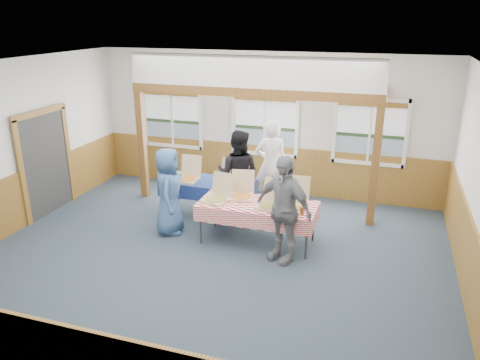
% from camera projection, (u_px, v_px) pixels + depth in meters
% --- Properties ---
extents(floor, '(8.00, 8.00, 0.00)m').
position_uv_depth(floor, '(211.00, 259.00, 7.98)').
color(floor, '#25313D').
rests_on(floor, ground).
extents(ceiling, '(8.00, 8.00, 0.00)m').
position_uv_depth(ceiling, '(206.00, 68.00, 6.91)').
color(ceiling, white).
rests_on(ceiling, wall_back).
extents(wall_back, '(8.00, 0.00, 8.00)m').
position_uv_depth(wall_back, '(265.00, 124.00, 10.59)').
color(wall_back, silver).
rests_on(wall_back, floor).
extents(wall_front, '(8.00, 0.00, 8.00)m').
position_uv_depth(wall_front, '(69.00, 284.00, 4.31)').
color(wall_front, silver).
rests_on(wall_front, floor).
extents(wall_left, '(0.00, 8.00, 8.00)m').
position_uv_depth(wall_left, '(6.00, 149.00, 8.61)').
color(wall_left, silver).
rests_on(wall_left, floor).
extents(wainscot_back, '(7.98, 0.05, 1.10)m').
position_uv_depth(wainscot_back, '(264.00, 168.00, 10.91)').
color(wainscot_back, brown).
rests_on(wainscot_back, floor).
extents(wainscot_left, '(0.05, 6.98, 1.10)m').
position_uv_depth(wainscot_left, '(17.00, 202.00, 8.95)').
color(wainscot_left, brown).
rests_on(wainscot_left, floor).
extents(wainscot_right, '(0.05, 6.98, 1.10)m').
position_uv_depth(wainscot_right, '(470.00, 267.00, 6.65)').
color(wainscot_right, brown).
rests_on(wainscot_right, floor).
extents(cased_opening, '(0.06, 1.30, 2.10)m').
position_uv_depth(cased_opening, '(46.00, 164.00, 9.59)').
color(cased_opening, '#2D2D2D').
rests_on(cased_opening, wall_left).
extents(window_left, '(1.56, 0.10, 1.46)m').
position_uv_depth(window_left, '(172.00, 115.00, 11.19)').
color(window_left, white).
rests_on(window_left, wall_back).
extents(window_mid, '(1.56, 0.10, 1.46)m').
position_uv_depth(window_mid, '(265.00, 121.00, 10.52)').
color(window_mid, white).
rests_on(window_mid, wall_back).
extents(window_right, '(1.56, 0.10, 1.46)m').
position_uv_depth(window_right, '(370.00, 128.00, 9.85)').
color(window_right, white).
rests_on(window_right, wall_back).
extents(post_left, '(0.15, 0.15, 2.40)m').
position_uv_depth(post_left, '(142.00, 145.00, 10.37)').
color(post_left, '#583B13').
rests_on(post_left, floor).
extents(post_right, '(0.15, 0.15, 2.40)m').
position_uv_depth(post_right, '(375.00, 167.00, 8.92)').
color(post_right, '#583B13').
rests_on(post_right, floor).
extents(cross_beam, '(5.15, 0.18, 0.18)m').
position_uv_depth(cross_beam, '(250.00, 92.00, 9.21)').
color(cross_beam, '#583B13').
rests_on(cross_beam, post_left).
extents(table_left, '(2.02, 1.30, 0.76)m').
position_uv_depth(table_left, '(208.00, 183.00, 9.50)').
color(table_left, '#2D2D2D').
rests_on(table_left, floor).
extents(table_right, '(2.23, 1.27, 0.76)m').
position_uv_depth(table_right, '(258.00, 206.00, 8.36)').
color(table_right, '#2D2D2D').
rests_on(table_right, floor).
extents(pizza_box_a, '(0.44, 0.53, 0.47)m').
position_uv_depth(pizza_box_a, '(188.00, 177.00, 9.47)').
color(pizza_box_a, '#CFAF8A').
rests_on(pizza_box_a, table_left).
extents(pizza_box_b, '(0.40, 0.48, 0.41)m').
position_uv_depth(pizza_box_b, '(227.00, 177.00, 9.50)').
color(pizza_box_b, '#CFAF8A').
rests_on(pizza_box_b, table_left).
extents(pizza_box_c, '(0.52, 0.60, 0.47)m').
position_uv_depth(pizza_box_c, '(217.00, 197.00, 8.44)').
color(pizza_box_c, '#CFAF8A').
rests_on(pizza_box_c, table_right).
extents(pizza_box_d, '(0.52, 0.59, 0.46)m').
position_uv_depth(pizza_box_d, '(242.00, 194.00, 8.59)').
color(pizza_box_d, '#CFAF8A').
rests_on(pizza_box_d, table_right).
extents(pizza_box_e, '(0.47, 0.55, 0.46)m').
position_uv_depth(pizza_box_e, '(270.00, 203.00, 8.17)').
color(pizza_box_e, '#CFAF8A').
rests_on(pizza_box_e, table_right).
extents(pizza_box_f, '(0.44, 0.53, 0.47)m').
position_uv_depth(pizza_box_f, '(295.00, 201.00, 8.26)').
color(pizza_box_f, '#CFAF8A').
rests_on(pizza_box_f, table_right).
extents(veggie_tray, '(0.43, 0.43, 0.10)m').
position_uv_depth(veggie_tray, '(174.00, 176.00, 9.68)').
color(veggie_tray, black).
rests_on(veggie_tray, table_left).
extents(drink_glass, '(0.07, 0.07, 0.15)m').
position_uv_depth(drink_glass, '(302.00, 211.00, 7.84)').
color(drink_glass, '#A4561B').
rests_on(drink_glass, table_right).
extents(woman_white, '(0.80, 0.68, 1.88)m').
position_uv_depth(woman_white, '(271.00, 164.00, 9.95)').
color(woman_white, white).
rests_on(woman_white, floor).
extents(woman_black, '(0.90, 0.71, 1.80)m').
position_uv_depth(woman_black, '(238.00, 174.00, 9.45)').
color(woman_black, black).
rests_on(woman_black, floor).
extents(man_blue, '(0.74, 0.93, 1.66)m').
position_uv_depth(man_blue, '(169.00, 191.00, 8.72)').
color(man_blue, '#385C8D').
rests_on(man_blue, floor).
extents(person_grey, '(1.17, 0.87, 1.85)m').
position_uv_depth(person_grey, '(283.00, 209.00, 7.69)').
color(person_grey, slate).
rests_on(person_grey, floor).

